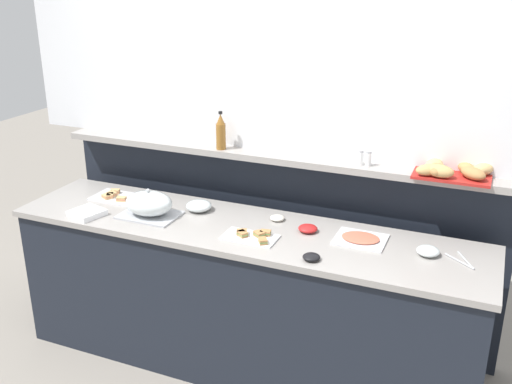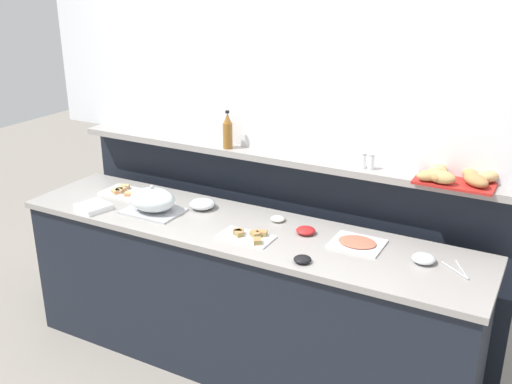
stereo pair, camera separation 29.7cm
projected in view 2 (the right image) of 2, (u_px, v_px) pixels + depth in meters
name	position (u px, v px, depth m)	size (l,w,h in m)	color
ground_plane	(285.00, 314.00, 4.11)	(12.00, 12.00, 0.00)	gray
buffet_counter	(242.00, 297.00, 3.46)	(2.72, 0.63, 0.90)	black
back_ledge_unit	(279.00, 237.00, 3.80)	(2.84, 0.22, 1.21)	black
upper_wall_panel	(284.00, 34.00, 3.37)	(3.44, 0.08, 1.39)	white
sandwich_platter_rear	(248.00, 236.00, 3.16)	(0.29, 0.16, 0.04)	silver
sandwich_platter_side	(124.00, 192.00, 3.78)	(0.29, 0.21, 0.04)	silver
cold_cuts_platter	(357.00, 243.00, 3.08)	(0.27, 0.23, 0.02)	silver
serving_cloche	(153.00, 201.00, 3.47)	(0.34, 0.24, 0.17)	#B7BABF
glass_bowl_large	(202.00, 204.00, 3.54)	(0.15, 0.15, 0.06)	silver
glass_bowl_medium	(424.00, 259.00, 2.89)	(0.12, 0.12, 0.05)	silver
condiment_bowl_cream	(278.00, 219.00, 3.37)	(0.08, 0.08, 0.03)	silver
condiment_bowl_dark	(306.00, 231.00, 3.21)	(0.11, 0.11, 0.04)	red
condiment_bowl_teal	(302.00, 259.00, 2.90)	(0.09, 0.09, 0.03)	black
serving_tongs	(459.00, 270.00, 2.81)	(0.15, 0.17, 0.01)	#B7BABF
napkin_stack	(94.00, 207.00, 3.53)	(0.17, 0.17, 0.03)	white
vinegar_bottle_amber	(228.00, 132.00, 3.62)	(0.06, 0.06, 0.24)	#8E5B23
salt_shaker	(363.00, 161.00, 3.27)	(0.03, 0.03, 0.09)	white
pepper_shaker	(371.00, 162.00, 3.25)	(0.03, 0.03, 0.09)	white
bread_basket	(453.00, 177.00, 3.04)	(0.42, 0.29, 0.08)	#B2231E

